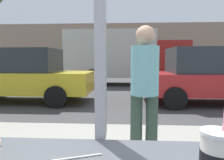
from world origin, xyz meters
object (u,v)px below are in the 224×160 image
Objects in this scene: soda_cup_right at (218,157)px; pedestrian at (145,87)px; parked_car_red at (210,76)px; box_truck at (124,56)px; parked_car_yellow at (21,75)px.

soda_cup_right is 0.20× the size of pedestrian.
box_truck reaches higher than parked_car_red.
parked_car_red is at bearing -0.00° from parked_car_yellow.
box_truck is (3.34, 4.98, 0.73)m from parked_car_yellow.
parked_car_yellow is at bearing 121.41° from soda_cup_right.
soda_cup_right is at bearing -88.43° from box_truck.
pedestrian is at bearing 91.27° from soda_cup_right.
parked_car_yellow is 5.52m from pedestrian.
soda_cup_right is 1.78m from pedestrian.
parked_car_red reaches higher than parked_car_yellow.
parked_car_yellow is 1.07× the size of parked_car_red.
parked_car_yellow is at bearing -123.79° from box_truck.
soda_cup_right is at bearing -111.89° from parked_car_red.
pedestrian is (0.26, -9.16, -0.54)m from box_truck.
box_truck is at bearing 56.21° from parked_car_yellow.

